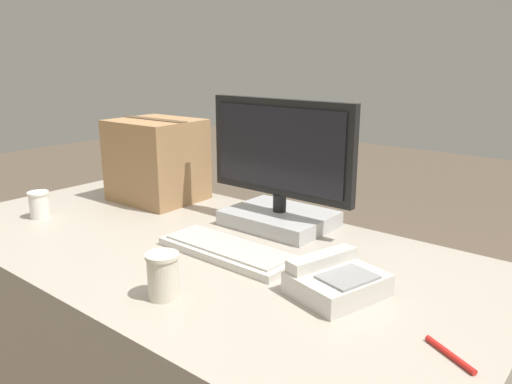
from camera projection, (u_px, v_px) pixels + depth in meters
name	position (u px, v px, depth m)	size (l,w,h in m)	color
office_desk	(198.00, 353.00, 1.61)	(1.80, 0.90, 0.75)	#A89E8E
monitor	(280.00, 180.00, 1.63)	(0.54, 0.26, 0.42)	#B7B7B7
keyboard	(229.00, 250.00, 1.42)	(0.43, 0.16, 0.03)	beige
desk_phone	(336.00, 281.00, 1.18)	(0.22, 0.24, 0.08)	beige
paper_cup_left	(39.00, 205.00, 1.73)	(0.07, 0.07, 0.09)	white
paper_cup_right	(163.00, 276.00, 1.16)	(0.08, 0.08, 0.11)	beige
cardboard_box	(157.00, 160.00, 1.93)	(0.33, 0.29, 0.32)	#9E754C
pen_marker	(450.00, 354.00, 0.94)	(0.11, 0.07, 0.01)	red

